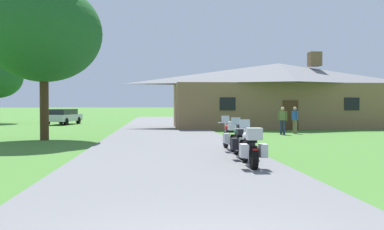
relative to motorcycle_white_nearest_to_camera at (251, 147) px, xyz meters
name	(u,v)px	position (x,y,z in m)	size (l,w,h in m)	color
ground_plane	(166,137)	(-2.11, 12.58, -0.61)	(500.00, 500.00, 0.00)	#42752D
asphalt_driveway	(167,139)	(-2.11, 10.58, -0.58)	(6.40, 80.00, 0.06)	slate
motorcycle_white_nearest_to_camera	(251,147)	(0.00, 0.00, 0.00)	(0.75, 2.08, 1.30)	black
motorcycle_green_second_in_row	(241,141)	(0.11, 2.04, 0.00)	(0.73, 2.08, 1.30)	black
motorcycle_red_farthest_in_row	(231,136)	(0.19, 4.39, 0.00)	(0.76, 2.08, 1.30)	black
stone_lodge	(278,95)	(6.79, 21.25, 1.96)	(16.95, 6.55, 5.90)	brown
bystander_blue_shirt_near_lodge	(295,119)	(5.95, 14.55, 0.32)	(0.33, 0.52, 1.67)	#75664C
bystander_olive_shirt_beside_signpost	(283,119)	(4.93, 13.72, 0.32)	(0.51, 0.34, 1.67)	navy
tree_left_near	(44,19)	(-8.32, 10.69, 5.53)	(5.85, 5.85, 9.98)	#422D19
parked_silver_suv_far_left	(63,116)	(-11.06, 28.17, 0.17)	(2.71, 4.87, 1.40)	#ADAFB7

